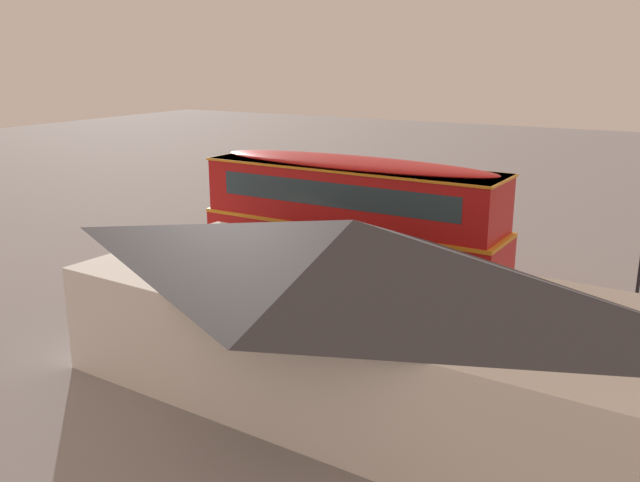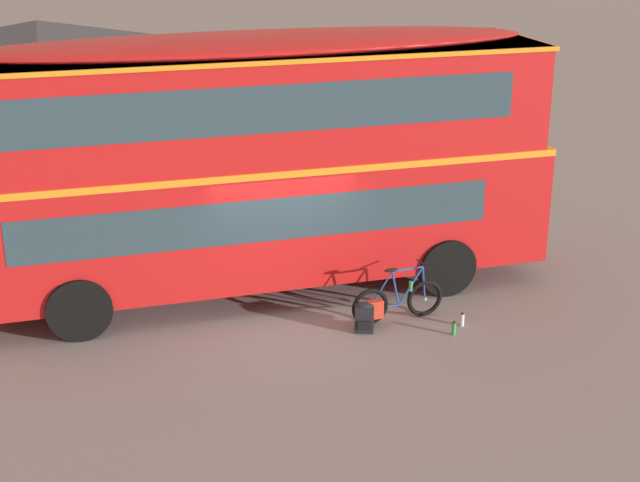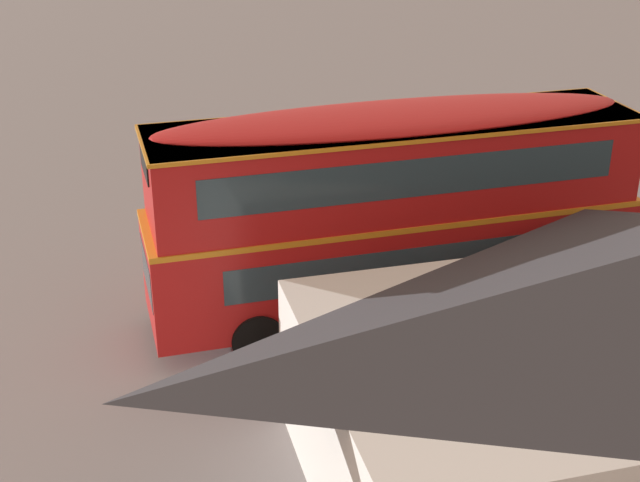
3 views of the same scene
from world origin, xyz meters
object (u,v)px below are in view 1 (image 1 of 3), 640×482
Objects in this scene: double_decker_bus at (350,220)px; water_bottle_green_metal at (325,258)px; water_bottle_clear_plastic at (315,259)px; touring_bicycle at (331,260)px; backpack_on_ground at (348,264)px.

double_decker_bus is 4.69m from water_bottle_green_metal.
water_bottle_green_metal is (-0.29, -0.28, 0.00)m from water_bottle_clear_plastic.
touring_bicycle is (1.92, -2.10, -2.27)m from double_decker_bus.
backpack_on_ground is 1.54m from water_bottle_green_metal.
backpack_on_ground reaches higher than water_bottle_clear_plastic.
double_decker_bus is 20.36× the size of backpack_on_ground.
backpack_on_ground reaches higher than water_bottle_green_metal.
backpack_on_ground is 1.73m from water_bottle_clear_plastic.
double_decker_bus is 3.64m from touring_bicycle.
water_bottle_clear_plastic is 0.40m from water_bottle_green_metal.
double_decker_bus is 43.65× the size of water_bottle_green_metal.
water_bottle_clear_plastic is at bearing -26.85° from touring_bicycle.
touring_bicycle reaches higher than water_bottle_green_metal.
water_bottle_clear_plastic is at bearing -41.62° from double_decker_bus.
backpack_on_ground is 2.14× the size of water_bottle_green_metal.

